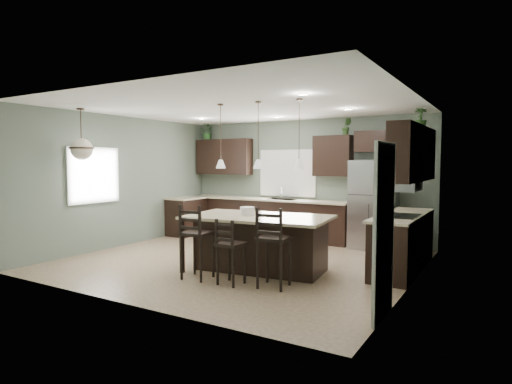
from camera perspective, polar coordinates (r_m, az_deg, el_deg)
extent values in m
plane|color=#9E8466|center=(7.95, -2.12, -9.18)|extent=(6.00, 6.00, 0.00)
cube|color=white|center=(5.16, 16.69, -4.99)|extent=(0.04, 0.82, 2.04)
cube|color=white|center=(10.32, 4.24, 2.54)|extent=(1.35, 0.02, 1.00)
cube|color=white|center=(9.17, -20.87, 2.11)|extent=(0.02, 1.10, 1.00)
cube|color=black|center=(10.80, -9.31, -3.29)|extent=(0.60, 0.90, 0.90)
cube|color=beige|center=(10.74, -9.25, -0.81)|extent=(0.66, 0.96, 0.04)
cube|color=black|center=(10.37, 1.27, -3.55)|extent=(4.20, 0.60, 0.90)
cube|color=beige|center=(10.30, 1.22, -0.97)|extent=(4.20, 0.66, 0.04)
cube|color=gray|center=(10.08, 3.45, -0.99)|extent=(0.70, 0.45, 0.01)
cylinder|color=silver|center=(10.05, 3.37, -0.18)|extent=(0.02, 0.02, 0.28)
cube|color=black|center=(11.08, -4.27, 4.71)|extent=(1.55, 0.34, 0.90)
cube|color=black|center=(9.70, 10.22, 4.76)|extent=(0.85, 0.34, 0.90)
cube|color=black|center=(9.39, 16.29, 6.52)|extent=(1.05, 0.34, 0.45)
cube|color=black|center=(7.65, 19.03, -6.47)|extent=(0.60, 2.35, 0.90)
cube|color=beige|center=(7.58, 18.96, -2.97)|extent=(0.66, 2.35, 0.04)
cube|color=black|center=(7.31, 18.53, -3.01)|extent=(0.58, 0.75, 0.02)
cube|color=gray|center=(7.45, 16.28, -6.69)|extent=(0.01, 0.72, 0.60)
cube|color=black|center=(7.50, 20.27, 4.81)|extent=(0.34, 2.35, 0.90)
cube|color=gray|center=(7.25, 19.40, 1.71)|extent=(0.40, 0.75, 0.40)
cube|color=#9B9DA4|center=(9.24, 15.43, -1.65)|extent=(0.90, 0.74, 1.85)
cube|color=black|center=(7.15, 0.29, -6.87)|extent=(2.49, 1.60, 0.92)
cylinder|color=silver|center=(7.15, -1.17, -2.56)|extent=(0.24, 0.24, 0.14)
cube|color=black|center=(6.72, -7.82, -6.55)|extent=(0.47, 0.47, 1.17)
cube|color=black|center=(6.38, -3.34, -7.93)|extent=(0.38, 0.38, 0.99)
cube|color=black|center=(6.20, 2.40, -7.37)|extent=(0.48, 0.48, 1.18)
imported|color=#275324|center=(11.37, -6.44, 7.93)|extent=(0.38, 0.33, 0.39)
imported|color=#315525|center=(9.59, 11.98, 8.53)|extent=(0.25, 0.23, 0.37)
imported|color=#2A4D22|center=(8.24, 21.07, 9.17)|extent=(0.27, 0.27, 0.39)
plane|color=slate|center=(10.17, 6.29, 1.66)|extent=(6.00, 0.00, 6.00)
plane|color=slate|center=(5.64, -17.46, -0.36)|extent=(6.00, 0.00, 6.00)
plane|color=slate|center=(9.71, -17.20, 1.39)|extent=(0.00, 5.50, 5.50)
plane|color=slate|center=(6.62, 20.22, 0.19)|extent=(0.00, 5.50, 5.50)
plane|color=white|center=(7.80, -2.17, 11.28)|extent=(6.00, 6.00, 0.00)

